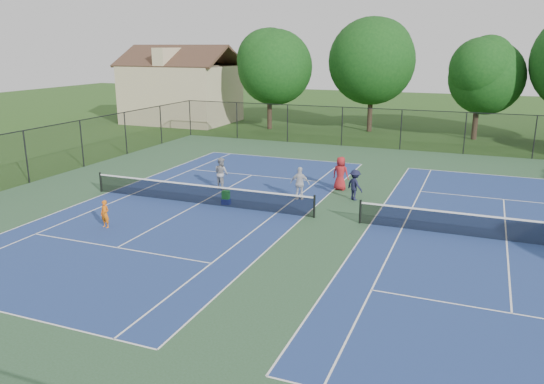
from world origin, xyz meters
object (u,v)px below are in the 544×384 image
at_px(clapboard_house, 182,91).
at_px(ball_hopper, 226,195).
at_px(child_player, 105,214).
at_px(tree_back_a, 269,63).
at_px(bystander_a, 300,183).
at_px(bystander_c, 341,173).
at_px(tree_back_c, 480,72).
at_px(ball_crate, 226,202).
at_px(instructor, 221,173).
at_px(bystander_b, 355,185).
at_px(tree_back_b, 373,57).

bearing_deg(clapboard_house, ball_hopper, -54.91).
bearing_deg(child_player, ball_hopper, 64.59).
height_order(tree_back_a, bystander_a, tree_back_a).
height_order(clapboard_house, bystander_c, clapboard_house).
distance_m(tree_back_c, clapboard_house, 28.10).
relative_size(clapboard_house, ball_crate, 26.05).
xyz_separation_m(clapboard_house, instructor, (15.73, -22.03, -2.23)).
height_order(child_player, ball_hopper, child_player).
distance_m(bystander_b, ball_hopper, 6.49).
xyz_separation_m(tree_back_b, ball_hopper, (-1.71, -25.60, -6.11)).
bearing_deg(ball_hopper, bystander_b, 28.76).
bearing_deg(bystander_c, tree_back_c, -99.65).
distance_m(tree_back_b, clapboard_house, 19.35).
height_order(bystander_a, ball_crate, bystander_a).
bearing_deg(tree_back_c, bystander_b, -103.18).
height_order(tree_back_c, child_player, tree_back_c).
bearing_deg(bystander_a, bystander_c, -124.06).
distance_m(bystander_c, ball_hopper, 6.55).
xyz_separation_m(tree_back_c, ball_hopper, (-10.71, -24.60, -4.99)).
distance_m(tree_back_c, child_player, 33.09).
distance_m(child_player, bystander_b, 12.07).
relative_size(tree_back_a, ball_hopper, 22.32).
distance_m(bystander_a, bystander_b, 2.76).
distance_m(clapboard_house, bystander_c, 29.58).
relative_size(bystander_a, ball_crate, 4.07).
relative_size(tree_back_c, instructor, 4.86).
bearing_deg(bystander_c, clapboard_house, -34.67).
distance_m(instructor, bystander_c, 6.44).
xyz_separation_m(tree_back_a, child_player, (4.04, -28.61, -5.43)).
xyz_separation_m(tree_back_c, bystander_c, (-6.20, -19.87, -4.56)).
distance_m(tree_back_b, bystander_c, 21.81).
bearing_deg(child_player, clapboard_house, 122.90).
height_order(tree_back_a, child_player, tree_back_a).
bearing_deg(ball_crate, bystander_b, 28.76).
xyz_separation_m(instructor, ball_crate, (1.56, -2.57, -0.72)).
bearing_deg(bystander_a, instructor, -10.28).
distance_m(clapboard_house, bystander_a, 30.40).
bearing_deg(instructor, bystander_b, -150.90).
bearing_deg(tree_back_a, tree_back_b, 12.53).
bearing_deg(child_player, tree_back_b, 88.32).
xyz_separation_m(tree_back_b, instructor, (-3.27, -23.03, -5.73)).
xyz_separation_m(bystander_a, ball_crate, (-3.10, -2.16, -0.70)).
relative_size(tree_back_b, ball_crate, 24.19).
bearing_deg(ball_crate, instructor, 121.16).
xyz_separation_m(tree_back_b, tree_back_c, (9.00, -1.00, -1.11)).
relative_size(tree_back_c, child_player, 6.96).
distance_m(bystander_b, bystander_c, 2.00).
relative_size(clapboard_house, bystander_a, 6.40).
distance_m(bystander_c, ball_crate, 6.58).
relative_size(bystander_c, ball_hopper, 4.47).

